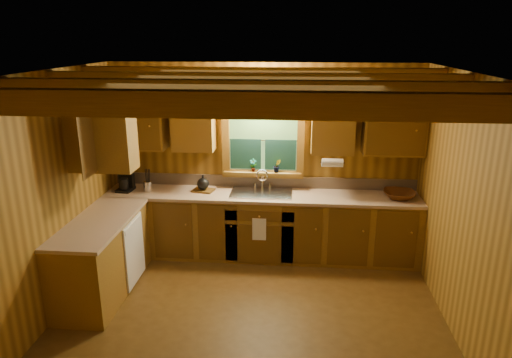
{
  "coord_description": "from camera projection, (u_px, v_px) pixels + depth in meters",
  "views": [
    {
      "loc": [
        0.46,
        -4.28,
        2.93
      ],
      "look_at": [
        0.0,
        0.8,
        1.35
      ],
      "focal_mm": 32.56,
      "sensor_mm": 36.0,
      "label": 1
    }
  ],
  "objects": [
    {
      "name": "backsplash",
      "position": [
        263.0,
        181.0,
        6.48
      ],
      "size": [
        4.2,
        0.02,
        0.16
      ],
      "primitive_type": "cube",
      "color": "tan",
      "rests_on": "room"
    },
    {
      "name": "wall_sconce",
      "position": [
        263.0,
        97.0,
        6.0
      ],
      "size": [
        0.45,
        0.21,
        0.17
      ],
      "color": "black",
      "rests_on": "room"
    },
    {
      "name": "sink",
      "position": [
        261.0,
        196.0,
        6.25
      ],
      "size": [
        0.82,
        0.48,
        0.43
      ],
      "color": "silver",
      "rests_on": "countertop"
    },
    {
      "name": "dish_towel",
      "position": [
        259.0,
        229.0,
        6.03
      ],
      "size": [
        0.18,
        0.01,
        0.3
      ],
      "primitive_type": "cube",
      "color": "white",
      "rests_on": "base_cabinets"
    },
    {
      "name": "base_cabinets",
      "position": [
        222.0,
        234.0,
        6.11
      ],
      "size": [
        4.2,
        2.22,
        0.86
      ],
      "color": "brown",
      "rests_on": "ground"
    },
    {
      "name": "coffee_maker",
      "position": [
        125.0,
        178.0,
        6.32
      ],
      "size": [
        0.2,
        0.25,
        0.35
      ],
      "rotation": [
        0.0,
        0.0,
        -0.09
      ],
      "color": "black",
      "rests_on": "countertop"
    },
    {
      "name": "countertop",
      "position": [
        222.0,
        202.0,
        5.99
      ],
      "size": [
        4.2,
        2.24,
        0.04
      ],
      "color": "tan",
      "rests_on": "base_cabinets"
    },
    {
      "name": "dishwasher_panel",
      "position": [
        135.0,
        251.0,
        5.62
      ],
      "size": [
        0.02,
        0.6,
        0.8
      ],
      "primitive_type": "cube",
      "color": "white",
      "rests_on": "base_cabinets"
    },
    {
      "name": "ceiling_beams",
      "position": [
        248.0,
        86.0,
        4.24
      ],
      "size": [
        4.2,
        2.54,
        0.18
      ],
      "color": "brown",
      "rests_on": "room"
    },
    {
      "name": "cutting_board",
      "position": [
        203.0,
        190.0,
        6.32
      ],
      "size": [
        0.32,
        0.26,
        0.03
      ],
      "primitive_type": "cube",
      "rotation": [
        0.0,
        0.0,
        -0.21
      ],
      "color": "#593A13",
      "rests_on": "countertop"
    },
    {
      "name": "upper_cabinets",
      "position": [
        216.0,
        126.0,
        5.84
      ],
      "size": [
        4.19,
        1.77,
        0.78
      ],
      "color": "brown",
      "rests_on": "room"
    },
    {
      "name": "wicker_basket",
      "position": [
        399.0,
        195.0,
        6.03
      ],
      "size": [
        0.44,
        0.44,
        0.1
      ],
      "primitive_type": "imported",
      "rotation": [
        0.0,
        0.0,
        -0.1
      ],
      "color": "#48230C",
      "rests_on": "countertop"
    },
    {
      "name": "utensil_crock",
      "position": [
        148.0,
        186.0,
        6.3
      ],
      "size": [
        0.11,
        0.11,
        0.32
      ],
      "rotation": [
        0.0,
        0.0,
        -0.24
      ],
      "color": "silver",
      "rests_on": "countertop"
    },
    {
      "name": "window",
      "position": [
        263.0,
        143.0,
        6.3
      ],
      "size": [
        1.12,
        0.08,
        1.0
      ],
      "color": "brown",
      "rests_on": "room"
    },
    {
      "name": "teakettle",
      "position": [
        203.0,
        184.0,
        6.29
      ],
      "size": [
        0.16,
        0.16,
        0.21
      ],
      "rotation": [
        0.0,
        0.0,
        0.04
      ],
      "color": "black",
      "rests_on": "cutting_board"
    },
    {
      "name": "paper_towel_roll",
      "position": [
        332.0,
        163.0,
        5.95
      ],
      "size": [
        0.27,
        0.11,
        0.11
      ],
      "primitive_type": "cylinder",
      "rotation": [
        0.0,
        1.57,
        0.0
      ],
      "color": "white",
      "rests_on": "upper_cabinets"
    },
    {
      "name": "potted_plant_left",
      "position": [
        253.0,
        165.0,
        6.35
      ],
      "size": [
        0.1,
        0.07,
        0.18
      ],
      "primitive_type": "imported",
      "rotation": [
        0.0,
        0.0,
        -0.03
      ],
      "color": "#593A13",
      "rests_on": "window_sill"
    },
    {
      "name": "window_sill",
      "position": [
        263.0,
        173.0,
        6.38
      ],
      "size": [
        1.06,
        0.14,
        0.04
      ],
      "primitive_type": "cube",
      "color": "brown",
      "rests_on": "room"
    },
    {
      "name": "room",
      "position": [
        249.0,
        208.0,
        4.59
      ],
      "size": [
        4.2,
        4.2,
        4.2
      ],
      "color": "#543814",
      "rests_on": "ground"
    },
    {
      "name": "potted_plant_right",
      "position": [
        277.0,
        166.0,
        6.32
      ],
      "size": [
        0.12,
        0.11,
        0.19
      ],
      "primitive_type": "imported",
      "rotation": [
        0.0,
        0.0,
        0.26
      ],
      "color": "#593A13",
      "rests_on": "window_sill"
    }
  ]
}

